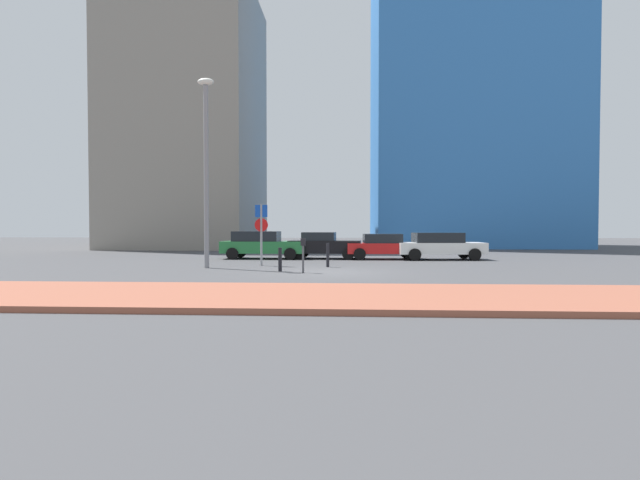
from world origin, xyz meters
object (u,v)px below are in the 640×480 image
parking_sign_post (261,227)px  street_lamp (206,158)px  parked_car_black (324,245)px  parking_meter (303,250)px  traffic_bollard_mid (328,255)px  parked_car_white (439,245)px  traffic_bollard_near (280,259)px  parked_car_red (383,246)px  parked_car_green (262,244)px

parking_sign_post → street_lamp: (-2.11, -1.33, 2.90)m
parked_car_black → parking_meter: size_ratio=3.04×
traffic_bollard_mid → parked_car_white: bearing=41.5°
parking_sign_post → traffic_bollard_mid: parking_sign_post is taller
parked_car_black → parked_car_white: (6.21, -0.44, 0.01)m
parked_car_white → parking_meter: parked_car_white is taller
parking_meter → traffic_bollard_near: (-0.96, 0.57, -0.39)m
parked_car_red → street_lamp: size_ratio=0.50×
parked_car_green → parked_car_red: 6.63m
parked_car_white → parking_sign_post: bearing=-152.7°
parking_sign_post → traffic_bollard_near: 3.24m
traffic_bollard_mid → parked_car_black: bearing=94.5°
traffic_bollard_near → traffic_bollard_mid: traffic_bollard_mid is taller
traffic_bollard_near → street_lamp: bearing=157.4°
parked_car_red → parked_car_white: 2.98m
traffic_bollard_mid → parking_sign_post: bearing=169.3°
parked_car_white → parked_car_red: bearing=175.7°
traffic_bollard_near → traffic_bollard_mid: size_ratio=0.89×
parked_car_green → parking_meter: bearing=-69.7°
street_lamp → traffic_bollard_near: size_ratio=8.55×
parked_car_black → traffic_bollard_near: 7.82m
parked_car_green → parked_car_black: bearing=2.7°
parked_car_green → traffic_bollard_mid: parked_car_green is taller
parked_car_red → parking_sign_post: bearing=-140.7°
parked_car_black → street_lamp: (-4.69, -6.31, 3.88)m
parking_meter → traffic_bollard_near: parking_meter is taller
parking_meter → street_lamp: bearing=155.5°
parked_car_red → traffic_bollard_near: size_ratio=4.29×
parked_car_red → parking_sign_post: size_ratio=1.45×
parked_car_white → parking_sign_post: 9.94m
parked_car_red → parking_meter: size_ratio=3.06×
parked_car_black → parking_sign_post: bearing=-117.5°
street_lamp → traffic_bollard_near: street_lamp is taller
parked_car_black → parking_meter: bearing=-92.8°
street_lamp → parked_car_black: bearing=53.4°
traffic_bollard_mid → street_lamp: bearing=-171.5°
parking_sign_post → street_lamp: street_lamp is taller
parked_car_black → traffic_bollard_mid: (0.43, -5.54, -0.24)m
parked_car_green → parked_car_white: size_ratio=0.99×
parked_car_black → street_lamp: size_ratio=0.50×
parked_car_black → parking_meter: (-0.40, -8.26, 0.10)m
parking_sign_post → traffic_bollard_near: size_ratio=2.96×
parked_car_white → traffic_bollard_mid: size_ratio=4.46×
parked_car_green → parking_meter: size_ratio=3.52×
parked_car_white → traffic_bollard_near: parked_car_white is taller
parked_car_black → parking_sign_post: size_ratio=1.44×
parked_car_red → traffic_bollard_mid: (-2.80, -5.33, -0.20)m
parking_sign_post → parked_car_green: bearing=99.6°
parked_car_green → traffic_bollard_mid: bearing=-54.6°
parked_car_red → parking_sign_post: 7.58m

